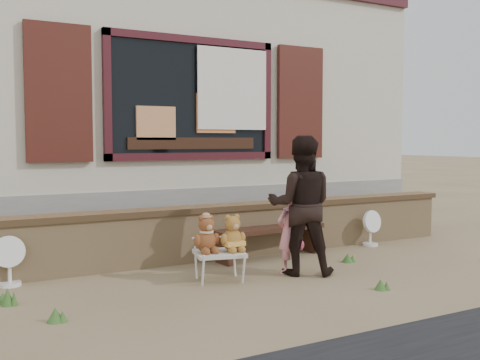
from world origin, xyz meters
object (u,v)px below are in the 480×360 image
bench (270,235)px  child (289,232)px  teddy_bear_left (206,233)px  teddy_bear_right (232,232)px  folding_chair (219,254)px  adult (301,205)px

bench → child: size_ratio=1.68×
teddy_bear_left → teddy_bear_right: size_ratio=1.01×
folding_chair → teddy_bear_right: size_ratio=1.50×
adult → folding_chair: bearing=22.5°
child → bench: bearing=-119.7°
bench → folding_chair: size_ratio=2.62×
child → teddy_bear_right: bearing=-14.7°
bench → teddy_bear_left: 1.42m
folding_chair → teddy_bear_left: size_ratio=1.49×
child → adult: 0.33m
bench → teddy_bear_left: (-1.22, -0.70, 0.22)m
folding_chair → teddy_bear_left: (-0.14, 0.03, 0.23)m
teddy_bear_right → child: 0.70m
folding_chair → adult: (0.92, -0.16, 0.48)m
bench → adult: (-0.16, -0.89, 0.47)m
child → folding_chair: bearing=-16.7°
teddy_bear_left → adult: adult is taller
bench → child: child is taller
bench → folding_chair: bench is taller
bench → folding_chair: (-1.08, -0.73, -0.01)m
folding_chair → teddy_bear_right: teddy_bear_right is taller
teddy_bear_left → bench: bearing=43.8°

